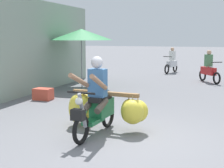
{
  "coord_description": "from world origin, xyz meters",
  "views": [
    {
      "loc": [
        1.63,
        -5.54,
        1.96
      ],
      "look_at": [
        -0.7,
        1.18,
        0.9
      ],
      "focal_mm": 50.89,
      "sensor_mm": 36.0,
      "label": 1
    }
  ],
  "objects_px": {
    "motorbike_distant_ahead_left": "(209,69)",
    "motorbike_distant_ahead_right": "(172,63)",
    "market_umbrella_near_shop": "(81,35)",
    "produce_crate": "(43,94)",
    "motorbike_main_loaded": "(101,106)"
  },
  "relations": [
    {
      "from": "motorbike_main_loaded",
      "to": "motorbike_distant_ahead_right",
      "type": "height_order",
      "value": "motorbike_main_loaded"
    },
    {
      "from": "produce_crate",
      "to": "motorbike_distant_ahead_right",
      "type": "bearing_deg",
      "value": 73.27
    },
    {
      "from": "market_umbrella_near_shop",
      "to": "produce_crate",
      "type": "distance_m",
      "value": 3.27
    },
    {
      "from": "motorbike_distant_ahead_left",
      "to": "motorbike_distant_ahead_right",
      "type": "xyz_separation_m",
      "value": [
        -2.07,
        3.19,
        0.0
      ]
    },
    {
      "from": "motorbike_main_loaded",
      "to": "produce_crate",
      "type": "bearing_deg",
      "value": 139.66
    },
    {
      "from": "motorbike_main_loaded",
      "to": "market_umbrella_near_shop",
      "type": "xyz_separation_m",
      "value": [
        -2.78,
        5.14,
        1.54
      ]
    },
    {
      "from": "motorbike_distant_ahead_right",
      "to": "market_umbrella_near_shop",
      "type": "distance_m",
      "value": 6.87
    },
    {
      "from": "motorbike_distant_ahead_left",
      "to": "market_umbrella_near_shop",
      "type": "bearing_deg",
      "value": -146.87
    },
    {
      "from": "motorbike_distant_ahead_right",
      "to": "motorbike_distant_ahead_left",
      "type": "bearing_deg",
      "value": -57.02
    },
    {
      "from": "market_umbrella_near_shop",
      "to": "produce_crate",
      "type": "relative_size",
      "value": 4.27
    },
    {
      "from": "motorbike_distant_ahead_left",
      "to": "produce_crate",
      "type": "bearing_deg",
      "value": -129.73
    },
    {
      "from": "motorbike_main_loaded",
      "to": "motorbike_distant_ahead_left",
      "type": "distance_m",
      "value": 8.37
    },
    {
      "from": "motorbike_distant_ahead_left",
      "to": "motorbike_distant_ahead_right",
      "type": "relative_size",
      "value": 0.88
    },
    {
      "from": "market_umbrella_near_shop",
      "to": "motorbike_main_loaded",
      "type": "bearing_deg",
      "value": -61.62
    },
    {
      "from": "motorbike_main_loaded",
      "to": "market_umbrella_near_shop",
      "type": "relative_size",
      "value": 0.81
    }
  ]
}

